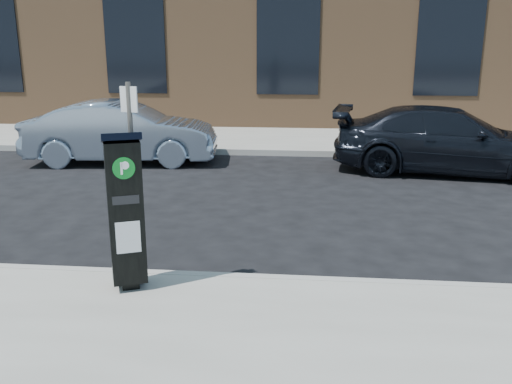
# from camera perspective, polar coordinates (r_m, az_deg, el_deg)

# --- Properties ---
(ground) EXTENTS (120.00, 120.00, 0.00)m
(ground) POSITION_cam_1_polar(r_m,az_deg,el_deg) (6.55, -1.32, -9.90)
(ground) COLOR black
(ground) RESTS_ON ground
(sidewalk_far) EXTENTS (60.00, 12.00, 0.15)m
(sidewalk_far) POSITION_cam_1_polar(r_m,az_deg,el_deg) (20.09, 3.50, 7.37)
(sidewalk_far) COLOR gray
(sidewalk_far) RESTS_ON ground
(curb_near) EXTENTS (60.00, 0.12, 0.16)m
(curb_near) POSITION_cam_1_polar(r_m,az_deg,el_deg) (6.51, -1.35, -9.38)
(curb_near) COLOR #9E9B93
(curb_near) RESTS_ON ground
(curb_far) EXTENTS (60.00, 0.12, 0.16)m
(curb_far) POSITION_cam_1_polar(r_m,az_deg,el_deg) (14.19, 2.56, 4.14)
(curb_far) COLOR #9E9B93
(curb_far) RESTS_ON ground
(building) EXTENTS (28.00, 10.05, 8.25)m
(building) POSITION_cam_1_polar(r_m,az_deg,el_deg) (22.94, 3.97, 18.51)
(building) COLOR brown
(building) RESTS_ON ground
(parking_kiosk) EXTENTS (0.51, 0.49, 1.77)m
(parking_kiosk) POSITION_cam_1_polar(r_m,az_deg,el_deg) (6.03, -13.56, -1.82)
(parking_kiosk) COLOR black
(parking_kiosk) RESTS_ON sidewalk_near
(sign_pole) EXTENTS (0.20, 0.18, 2.26)m
(sign_pole) POSITION_cam_1_polar(r_m,az_deg,el_deg) (6.09, -12.71, 0.50)
(sign_pole) COLOR #504B46
(sign_pole) RESTS_ON sidewalk_near
(car_silver) EXTENTS (4.69, 2.06, 1.50)m
(car_silver) POSITION_cam_1_polar(r_m,az_deg,el_deg) (13.61, -13.94, 6.12)
(car_silver) COLOR #8494A8
(car_silver) RESTS_ON ground
(car_dark) EXTENTS (5.29, 2.74, 1.47)m
(car_dark) POSITION_cam_1_polar(r_m,az_deg,el_deg) (12.91, 19.55, 5.16)
(car_dark) COLOR black
(car_dark) RESTS_ON ground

